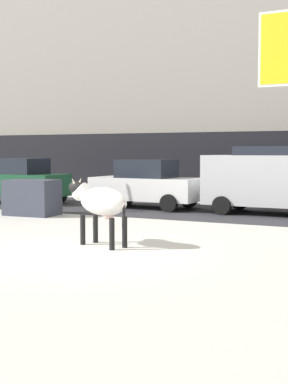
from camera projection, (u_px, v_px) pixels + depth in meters
The scene contains 8 objects.
ground_plane at pixel (90, 252), 11.43m from camera, with size 120.00×120.00×0.00m, color silver.
road_strip at pixel (215, 212), 19.02m from camera, with size 60.00×5.60×0.01m, color #333338.
building_facade at pixel (266, 59), 25.12m from camera, with size 44.00×6.10×13.00m.
cow_holstein at pixel (102, 202), 12.12m from camera, with size 1.93×0.99×1.54m.
car_darkgreen_hatchback at pixel (25, 181), 22.24m from camera, with size 3.57×2.05×1.86m.
car_white_sedan at pixel (147, 184), 20.26m from camera, with size 4.28×2.13×1.84m.
car_silver_van at pixel (274, 178), 18.12m from camera, with size 4.68×2.28×2.32m.
dumpster at pixel (32, 197), 18.02m from camera, with size 1.70×1.10×1.20m, color #383D4C.
Camera 1 is at (5.97, -9.67, 2.15)m, focal length 49.98 mm.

